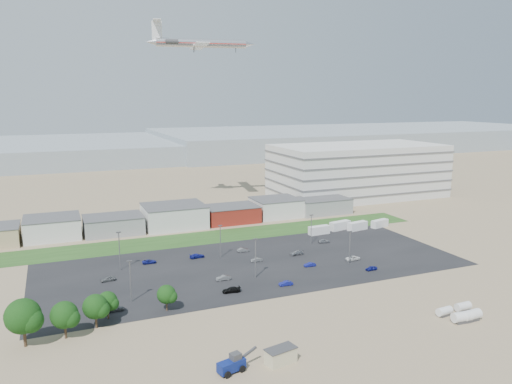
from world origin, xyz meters
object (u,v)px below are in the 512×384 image
airliner (202,43)px  parked_car_10 (116,309)px  parked_car_5 (108,279)px  tree_far_left (23,320)px  portable_shed (281,356)px  parked_car_8 (324,241)px  parked_car_2 (371,268)px  parked_car_3 (231,290)px  box_trailer_a (319,230)px  telehandler (231,364)px  parked_car_7 (256,260)px  parked_car_0 (352,258)px  parked_car_1 (310,265)px  parked_car_9 (149,262)px  storage_tank_nw (444,311)px  parked_car_4 (223,278)px  parked_car_12 (296,253)px  parked_car_11 (243,250)px  parked_car_13 (286,283)px  parked_car_6 (197,256)px

airliner → parked_car_10: 130.50m
parked_car_5 → tree_far_left: bearing=-39.2°
portable_shed → parked_car_8: size_ratio=1.57×
parked_car_2 → parked_car_3: parked_car_3 is taller
box_trailer_a → parked_car_10: (-74.22, -39.00, -0.87)m
parked_car_8 → portable_shed: bearing=151.2°
parked_car_3 → parked_car_8: size_ratio=1.23×
telehandler → parked_car_7: telehandler is taller
parked_car_3 → parked_car_8: bearing=130.8°
parked_car_0 → parked_car_1: bearing=-88.2°
parked_car_7 → parked_car_9: bearing=-108.8°
parked_car_1 → parked_car_9: size_ratio=0.85×
storage_tank_nw → parked_car_1: size_ratio=1.05×
parked_car_4 → parked_car_12: parked_car_4 is taller
parked_car_8 → storage_tank_nw: bearing=-176.8°
telehandler → tree_far_left: bearing=129.6°
storage_tank_nw → parked_car_11: size_ratio=0.98×
telehandler → airliner: 153.05m
parked_car_2 → parked_car_10: size_ratio=0.86×
airliner → parked_car_8: airliner is taller
parked_car_2 → parked_car_13: size_ratio=0.95×
parked_car_7 → parked_car_9: size_ratio=0.85×
parked_car_9 → parked_car_7: bearing=-108.2°
parked_car_13 → telehandler: bearing=-34.1°
parked_car_13 → parked_car_5: bearing=-111.7°
telehandler → parked_car_10: size_ratio=2.01×
parked_car_5 → parked_car_10: size_ratio=0.94×
telehandler → airliner: bearing=60.3°
storage_tank_nw → parked_car_10: (-66.47, 30.11, -0.50)m
parked_car_11 → storage_tank_nw: bearing=-154.8°
portable_shed → parked_car_11: bearing=63.1°
parked_car_2 → parked_car_5: 71.22m
box_trailer_a → parked_car_3: size_ratio=1.72×
parked_car_4 → parked_car_5: bearing=-110.0°
box_trailer_a → parked_car_8: 10.77m
parked_car_6 → parked_car_13: bearing=-160.2°
storage_tank_nw → parked_car_12: storage_tank_nw is taller
telehandler → parked_car_9: 64.05m
parked_car_5 → parked_car_11: parked_car_5 is taller
parked_car_9 → parked_car_12: parked_car_12 is taller
parked_car_6 → parked_car_7: bearing=-129.6°
parked_car_10 → parked_car_11: parked_car_11 is taller
parked_car_6 → parked_car_12: parked_car_6 is taller
parked_car_2 → storage_tank_nw: bearing=-7.5°
parked_car_11 → parked_car_4: bearing=150.2°
parked_car_6 → portable_shed: bearing=171.5°
storage_tank_nw → parked_car_12: size_ratio=0.84×
parked_car_4 → airliner: bearing=167.4°
parked_car_5 → parked_car_8: size_ratio=1.02×
parked_car_1 → parked_car_5: 55.20m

